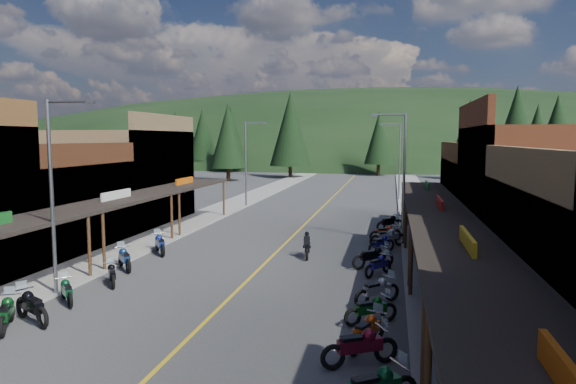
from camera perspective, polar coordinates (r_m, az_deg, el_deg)
The scene contains 43 objects.
ground at distance 25.90m, azimuth -3.15°, elevation -8.47°, with size 220.00×220.00×0.00m, color #38383A.
centerline at distance 45.18m, azimuth 3.29°, elevation -2.23°, with size 0.15×90.00×0.01m, color gold.
sidewalk_west at distance 47.19m, azimuth -7.23°, elevation -1.83°, with size 3.40×94.00×0.15m, color gray.
sidewalk_east at distance 44.78m, azimuth 14.38°, elevation -2.40°, with size 3.40×94.00×0.15m, color gray.
shop_west_2 at distance 33.09m, azimuth -26.08°, elevation -1.45°, with size 10.90×9.00×6.20m.
shop_west_3 at distance 40.98m, azimuth -17.99°, elevation 1.58°, with size 10.90×10.20×8.20m.
shop_east_2 at distance 27.15m, azimuth 27.27°, elevation -0.91°, with size 10.90×9.00×8.20m.
shop_east_3 at distance 36.53m, azimuth 23.10°, elevation -0.67°, with size 10.90×10.20×6.20m.
streetlight_0 at distance 22.70m, azimuth -24.51°, elevation 0.38°, with size 2.16×0.18×8.00m.
streetlight_1 at distance 48.18m, azimuth -4.56°, elevation 3.59°, with size 2.16×0.18×8.00m.
streetlight_2 at distance 32.33m, azimuth 12.52°, elevation 2.30°, with size 2.16×0.18×8.00m.
streetlight_3 at distance 54.30m, azimuth 12.14°, elevation 3.75°, with size 2.16×0.18×8.00m.
ridge_hill at distance 159.52m, azimuth 9.24°, elevation 3.60°, with size 310.00×140.00×60.00m, color black.
pine_0 at distance 97.94m, azimuth -16.83°, elevation 5.75°, with size 5.04×5.04×11.00m.
pine_1 at distance 99.04m, azimuth -6.38°, elevation 6.41°, with size 5.88×5.88×12.50m.
pine_2 at distance 83.89m, azimuth 0.26°, elevation 7.04°, with size 6.72×6.72×14.00m.
pine_3 at distance 90.29m, azimuth 10.07°, elevation 5.92°, with size 5.04×5.04×11.00m.
pine_4 at distance 85.06m, azimuth 19.49°, elevation 6.18°, with size 5.88×5.88×12.50m.
pine_5 at distance 100.15m, azimuth 27.70°, elevation 6.19°, with size 6.72×6.72×14.00m.
pine_7 at distance 107.36m, azimuth -9.48°, elevation 6.33°, with size 5.88×5.88×12.50m.
pine_8 at distance 70.25m, azimuth -12.36°, elevation 5.46°, with size 4.48×4.48×10.00m.
pine_9 at distance 71.46m, azimuth 25.92°, elevation 5.33°, with size 4.93×4.93×10.80m.
pine_10 at distance 78.16m, azimuth -6.69°, elevation 6.19°, with size 5.38×5.38×11.60m.
pine_11 at distance 63.73m, azimuth 24.01°, elevation 6.13°, with size 5.82×5.82×12.40m.
bike_west_3 at distance 20.23m, azimuth -28.81°, elevation -11.54°, with size 0.74×2.21×1.26m, color #0C3F16, non-canonical shape.
bike_west_4 at distance 20.44m, azimuth -26.62°, elevation -11.14°, with size 0.78×2.34×1.34m, color black, non-canonical shape.
bike_west_5 at distance 22.20m, azimuth -23.39°, elevation -9.95°, with size 0.65×1.95×1.11m, color #0C3D22, non-canonical shape.
bike_west_6 at distance 24.17m, azimuth -18.98°, elevation -8.53°, with size 0.63×1.89×1.08m, color black, non-canonical shape.
bike_west_7 at distance 26.68m, azimuth -17.72°, elevation -6.92°, with size 0.74×2.22×1.27m, color navy, non-canonical shape.
bike_west_8 at distance 29.68m, azimuth -14.05°, elevation -5.50°, with size 0.75×2.25×1.29m, color navy, non-canonical shape.
bike_east_3 at distance 15.28m, azimuth 8.00°, elevation -16.41°, with size 0.77×2.30×1.31m, color maroon, non-canonical shape.
bike_east_4 at distance 16.56m, azimuth 8.77°, elevation -14.83°, with size 0.70×2.11×1.20m, color #CC480E, non-canonical shape.
bike_east_5 at distance 18.53m, azimuth 9.20°, elevation -12.60°, with size 0.68×2.04×1.17m, color #0E4815, non-canonical shape.
bike_east_6 at distance 20.62m, azimuth 9.89°, elevation -10.57°, with size 0.72×2.17×1.24m, color #9B9BA0, non-canonical shape.
bike_east_7 at distance 24.78m, azimuth 10.00°, elevation -7.86°, with size 0.67×2.00×1.14m, color navy, non-canonical shape.
bike_east_8 at distance 26.08m, azimuth 9.44°, elevation -7.00°, with size 0.75×2.24×1.28m, color black, non-canonical shape.
bike_east_9 at distance 29.65m, azimuth 10.36°, elevation -5.55°, with size 0.68×2.04×1.17m, color navy, non-canonical shape.
bike_east_10 at distance 31.33m, azimuth 11.02°, elevation -4.80°, with size 0.77×2.30×1.31m, color gray, non-canonical shape.
bike_east_11 at distance 32.93m, azimuth 10.80°, elevation -4.36°, with size 0.71×2.12×1.21m, color red, non-canonical shape.
bike_east_12 at distance 36.57m, azimuth 11.27°, elevation -3.27°, with size 0.76×2.29×1.31m, color black, non-canonical shape.
rider_on_bike at distance 28.03m, azimuth 2.16°, elevation -6.11°, with size 0.92×2.01×1.48m.
pedestrian_east_a at distance 20.95m, azimuth 15.25°, elevation -9.17°, with size 0.66×0.44×1.82m, color #272031.
pedestrian_east_b at distance 38.67m, azimuth 13.22°, elevation -2.40°, with size 0.76×0.44×1.56m, color brown.
Camera 1 is at (6.38, -24.26, 6.47)m, focal length 32.00 mm.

